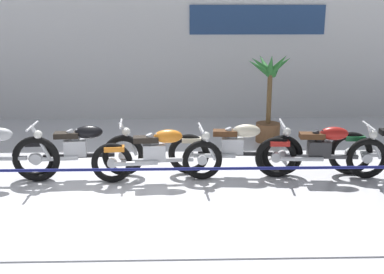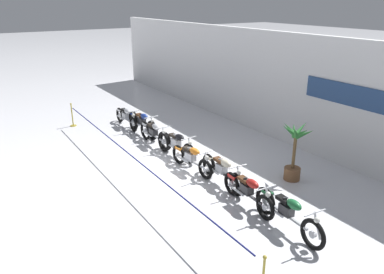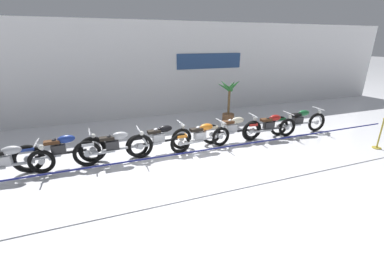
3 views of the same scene
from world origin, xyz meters
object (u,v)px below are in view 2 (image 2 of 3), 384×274
Objects in this scene: motorcycle_blue_1 at (142,123)px; motorcycle_green_7 at (288,213)px; motorcycle_silver_0 at (126,117)px; motorcycle_orange_4 at (191,158)px; potted_palm_left_of_row at (294,152)px; stanchion_far_left at (110,142)px; motorcycle_silver_2 at (154,134)px; motorcycle_black_3 at (177,144)px; motorcycle_cream_5 at (222,171)px; motorcycle_red_6 at (248,191)px.

motorcycle_blue_1 is 1.00× the size of motorcycle_green_7.
motorcycle_silver_0 is 0.92× the size of motorcycle_blue_1.
motorcycle_orange_4 is 1.10× the size of potted_palm_left_of_row.
motorcycle_green_7 is 0.20× the size of stanchion_far_left.
motorcycle_silver_0 is 0.99× the size of motorcycle_silver_2.
motorcycle_orange_4 is (2.71, -0.02, -0.03)m from motorcycle_silver_2.
motorcycle_green_7 is at bearing -0.61° from motorcycle_black_3.
motorcycle_silver_2 is 6.80m from motorcycle_green_7.
potted_palm_left_of_row is at bearing 130.85° from motorcycle_green_7.
stanchion_far_left is at bearing -110.00° from motorcycle_black_3.
motorcycle_silver_0 is at bearing -177.74° from motorcycle_cream_5.
motorcycle_silver_2 is at bearing 0.14° from motorcycle_silver_0.
motorcycle_cream_5 is 1.43m from motorcycle_red_6.
motorcycle_silver_2 is 1.03× the size of motorcycle_red_6.
stanchion_far_left is (-0.79, -2.18, 0.29)m from motorcycle_black_3.
motorcycle_silver_0 is at bearing -171.33° from motorcycle_blue_1.
potted_palm_left_of_row is at bearing 65.99° from motorcycle_cream_5.
motorcycle_green_7 is (5.40, -0.06, 0.01)m from motorcycle_black_3.
motorcycle_cream_5 is at bearing 0.76° from motorcycle_blue_1.
motorcycle_silver_0 is 0.18× the size of stanchion_far_left.
motorcycle_black_3 is 2.62m from motorcycle_cream_5.
motorcycle_green_7 is at bearing -2.37° from motorcycle_cream_5.
potted_palm_left_of_row is (0.91, 2.05, 0.47)m from motorcycle_cream_5.
motorcycle_blue_1 is 1.25× the size of potted_palm_left_of_row.
motorcycle_cream_5 is (1.30, 0.28, 0.01)m from motorcycle_orange_4.
potted_palm_left_of_row is (-0.50, 2.25, 0.47)m from motorcycle_red_6.
motorcycle_silver_2 is 1.06× the size of motorcycle_orange_4.
motorcycle_silver_2 is 5.43m from motorcycle_red_6.
motorcycle_blue_1 is at bearing 8.67° from motorcycle_silver_0.
motorcycle_green_7 is 1.25× the size of potted_palm_left_of_row.
motorcycle_green_7 is at bearing -49.15° from potted_palm_left_of_row.
stanchion_far_left is at bearing -157.07° from motorcycle_red_6.
motorcycle_blue_1 is (1.26, 0.19, 0.03)m from motorcycle_silver_0.
motorcycle_silver_0 is 1.02× the size of motorcycle_red_6.
motorcycle_silver_2 is 0.99× the size of motorcycle_cream_5.
motorcycle_silver_2 is at bearing 179.53° from motorcycle_orange_4.
potted_palm_left_of_row is at bearing 25.11° from motorcycle_silver_2.
motorcycle_black_3 is at bearing 2.90° from motorcycle_silver_0.
motorcycle_blue_1 is at bearing -179.70° from motorcycle_black_3.
motorcycle_cream_5 is at bearing 177.63° from motorcycle_green_7.
motorcycle_silver_2 is at bearing -7.45° from motorcycle_blue_1.
motorcycle_orange_4 is at bearing -133.53° from potted_palm_left_of_row.
motorcycle_cream_5 is (5.43, 0.07, -0.02)m from motorcycle_blue_1.
motorcycle_black_3 is at bearing -149.13° from potted_palm_left_of_row.
stanchion_far_left is at bearing -146.70° from motorcycle_cream_5.
motorcycle_black_3 is 0.18× the size of stanchion_far_left.
motorcycle_blue_1 is at bearing 177.12° from motorcycle_orange_4.
potted_palm_left_of_row is (7.60, 2.32, 0.47)m from motorcycle_silver_0.
potted_palm_left_of_row is (2.22, 2.33, 0.47)m from motorcycle_orange_4.
potted_palm_left_of_row reaches higher than motorcycle_orange_4.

